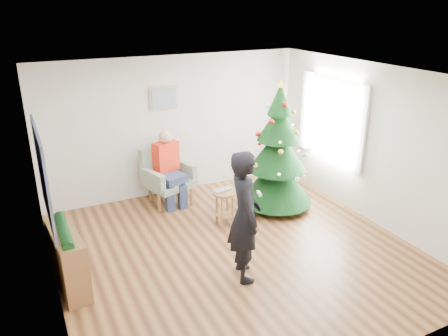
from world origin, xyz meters
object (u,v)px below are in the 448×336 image
armchair (168,182)px  standing_man (245,216)px  console (68,260)px  stool (225,208)px  christmas_tree (278,152)px

armchair → standing_man: size_ratio=0.58×
standing_man → console: 2.33m
standing_man → stool: bearing=-2.2°
christmas_tree → armchair: bearing=148.2°
christmas_tree → armchair: 2.08m
christmas_tree → armchair: (-1.68, 1.04, -0.65)m
stool → console: console is taller
christmas_tree → console: christmas_tree is taller
christmas_tree → stool: size_ratio=3.86×
stool → christmas_tree: bearing=10.5°
stool → console: bearing=-165.9°
console → armchair: bearing=37.7°
stool → standing_man: (-0.41, -1.41, 0.59)m
stool → armchair: (-0.54, 1.25, 0.08)m
christmas_tree → armchair: christmas_tree is taller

